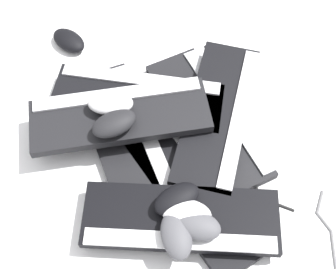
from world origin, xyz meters
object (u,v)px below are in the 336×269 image
keyboard_1 (208,118)px  keyboard_0 (193,189)px  keyboard_2 (125,137)px  keyboard_4 (137,98)px  mouse_0 (114,124)px  keyboard_3 (181,219)px  mouse_1 (186,213)px  mouse_2 (69,41)px  mouse_4 (177,199)px  keyboard_5 (218,114)px  mouse_3 (110,103)px  mouse_6 (196,225)px  keyboard_6 (120,115)px  mouse_5 (176,235)px

keyboard_1 → keyboard_0: bearing=-27.9°
keyboard_1 → keyboard_2: size_ratio=1.02×
keyboard_4 → mouse_0: 0.14m
keyboard_3 → mouse_1: size_ratio=4.23×
mouse_2 → mouse_4: size_ratio=1.00×
keyboard_0 → keyboard_5: 0.21m
keyboard_1 → keyboard_5: size_ratio=1.01×
mouse_3 → mouse_6: size_ratio=1.00×
keyboard_1 → mouse_6: mouse_6 is taller
keyboard_4 → mouse_1: (0.35, 0.03, 0.04)m
keyboard_6 → keyboard_1: bearing=82.2°
keyboard_0 → keyboard_2: bearing=-145.0°
mouse_4 → keyboard_0: bearing=22.1°
mouse_4 → keyboard_3: bearing=-105.3°
mouse_1 → mouse_4: size_ratio=1.00×
keyboard_1 → keyboard_6: 0.23m
keyboard_0 → keyboard_5: (-0.17, 0.12, 0.03)m
mouse_5 → mouse_6: (-0.01, 0.05, 0.00)m
keyboard_6 → mouse_3: size_ratio=4.11×
keyboard_0 → mouse_5: bearing=-32.3°
keyboard_2 → mouse_0: (0.01, -0.02, 0.10)m
keyboard_0 → keyboard_3: size_ratio=1.00×
keyboard_1 → mouse_6: size_ratio=4.19×
keyboard_6 → mouse_5: 0.34m
keyboard_3 → mouse_4: size_ratio=4.23×
keyboard_1 → keyboard_3: bearing=-30.0°
mouse_6 → keyboard_4: bearing=-51.2°
keyboard_1 → keyboard_4: (-0.09, -0.17, 0.03)m
mouse_1 → keyboard_2: bearing=131.7°
keyboard_0 → mouse_5: mouse_5 is taller
keyboard_4 → mouse_1: size_ratio=4.21×
mouse_0 → mouse_4: size_ratio=1.00×
mouse_1 → mouse_5: size_ratio=1.00×
keyboard_4 → mouse_3: size_ratio=4.21×
keyboard_2 → mouse_4: bearing=18.3°
mouse_0 → mouse_3: same height
keyboard_1 → mouse_0: mouse_0 is taller
keyboard_4 → keyboard_6: bearing=-43.9°
keyboard_5 → mouse_0: (0.00, -0.26, 0.07)m
keyboard_6 → mouse_1: mouse_1 is taller
keyboard_2 → mouse_3: mouse_3 is taller
keyboard_1 → keyboard_5: bearing=63.0°
mouse_0 → keyboard_5: bearing=167.7°
mouse_2 → mouse_5: size_ratio=1.00×
keyboard_2 → mouse_4: 0.24m
mouse_0 → mouse_1: (0.25, 0.11, -0.03)m
mouse_3 → mouse_6: 0.36m
keyboard_3 → keyboard_4: bearing=-176.8°
keyboard_3 → mouse_2: bearing=-165.2°
keyboard_3 → keyboard_5: 0.30m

